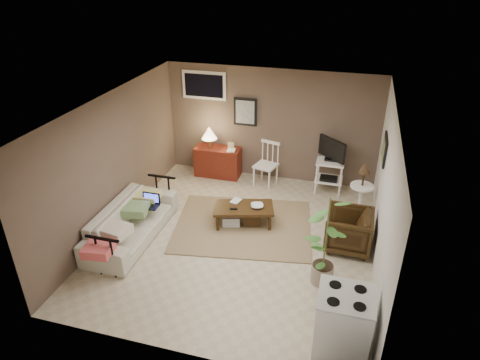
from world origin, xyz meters
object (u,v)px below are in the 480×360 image
(spindle_chair, at_px, (266,166))
(side_table, at_px, (362,185))
(sofa, at_px, (131,217))
(coffee_table, at_px, (243,214))
(tv_stand, at_px, (330,165))
(armchair, at_px, (349,229))
(stove, at_px, (343,322))
(red_console, at_px, (217,159))
(potted_plant, at_px, (326,238))

(spindle_chair, bearing_deg, side_table, -23.03)
(sofa, bearing_deg, coffee_table, -63.34)
(tv_stand, height_order, armchair, tv_stand)
(tv_stand, bearing_deg, stove, -82.63)
(coffee_table, height_order, stove, stove)
(sofa, bearing_deg, red_console, -14.34)
(coffee_table, height_order, spindle_chair, spindle_chair)
(potted_plant, relative_size, stove, 1.71)
(side_table, xyz_separation_m, potted_plant, (-0.47, -1.97, 0.09))
(red_console, relative_size, spindle_chair, 1.21)
(armchair, bearing_deg, sofa, -77.48)
(spindle_chair, relative_size, armchair, 1.26)
(armchair, relative_size, stove, 0.87)
(coffee_table, distance_m, red_console, 2.08)
(sofa, bearing_deg, potted_plant, -94.92)
(armchair, distance_m, potted_plant, 1.11)
(tv_stand, relative_size, potted_plant, 0.79)
(tv_stand, height_order, potted_plant, potted_plant)
(stove, bearing_deg, potted_plant, 106.48)
(red_console, distance_m, potted_plant, 3.96)
(coffee_table, bearing_deg, stove, -51.05)
(armchair, xyz_separation_m, potted_plant, (-0.32, -0.98, 0.42))
(red_console, distance_m, stove, 5.08)
(red_console, bearing_deg, sofa, -104.34)
(side_table, distance_m, potted_plant, 2.03)
(sofa, bearing_deg, tv_stand, -50.77)
(sofa, relative_size, stove, 2.43)
(armchair, bearing_deg, side_table, 172.82)
(red_console, bearing_deg, potted_plant, -48.30)
(tv_stand, xyz_separation_m, armchair, (0.49, -1.86, -0.25))
(tv_stand, relative_size, side_table, 1.03)
(armchair, height_order, potted_plant, potted_plant)
(red_console, height_order, armchair, red_console)
(side_table, xyz_separation_m, stove, (-0.12, -3.16, -0.27))
(potted_plant, bearing_deg, side_table, 76.58)
(spindle_chair, bearing_deg, red_console, 173.36)
(sofa, height_order, armchair, sofa)
(red_console, bearing_deg, tv_stand, -2.38)
(side_table, bearing_deg, tv_stand, 126.64)
(red_console, height_order, potted_plant, potted_plant)
(spindle_chair, height_order, stove, spindle_chair)
(spindle_chair, xyz_separation_m, tv_stand, (1.32, 0.03, 0.18))
(sofa, bearing_deg, side_table, -65.83)
(sofa, relative_size, tv_stand, 1.79)
(spindle_chair, distance_m, tv_stand, 1.33)
(coffee_table, bearing_deg, armchair, -5.77)
(spindle_chair, xyz_separation_m, potted_plant, (1.49, -2.81, 0.35))
(coffee_table, xyz_separation_m, armchair, (1.86, -0.19, 0.15))
(coffee_table, relative_size, sofa, 0.56)
(stove, bearing_deg, red_console, 125.77)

